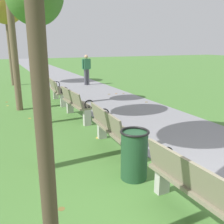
{
  "coord_description": "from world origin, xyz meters",
  "views": [
    {
      "loc": [
        -2.58,
        -2.1,
        2.18
      ],
      "look_at": [
        -0.05,
        3.37,
        0.55
      ],
      "focal_mm": 40.25,
      "sensor_mm": 36.0,
      "label": 1
    }
  ],
  "objects_px": {
    "tree_5": "(5,4)",
    "pedestrian_walking": "(86,68)",
    "park_bench_4": "(58,90)",
    "park_bench_2": "(112,128)",
    "park_bench_1": "(198,189)",
    "trash_bin": "(134,154)",
    "park_bench_3": "(76,103)"
  },
  "relations": [
    {
      "from": "trash_bin",
      "to": "park_bench_1",
      "type": "bearing_deg",
      "value": -83.55
    },
    {
      "from": "tree_5",
      "to": "pedestrian_walking",
      "type": "height_order",
      "value": "tree_5"
    },
    {
      "from": "tree_5",
      "to": "park_bench_3",
      "type": "bearing_deg",
      "value": -80.77
    },
    {
      "from": "pedestrian_walking",
      "to": "trash_bin",
      "type": "bearing_deg",
      "value": -104.85
    },
    {
      "from": "tree_5",
      "to": "pedestrian_walking",
      "type": "distance_m",
      "value": 5.18
    },
    {
      "from": "park_bench_4",
      "to": "park_bench_1",
      "type": "bearing_deg",
      "value": -90.0
    },
    {
      "from": "park_bench_2",
      "to": "park_bench_4",
      "type": "distance_m",
      "value": 4.93
    },
    {
      "from": "park_bench_1",
      "to": "park_bench_3",
      "type": "distance_m",
      "value": 5.06
    },
    {
      "from": "tree_5",
      "to": "pedestrian_walking",
      "type": "bearing_deg",
      "value": -24.34
    },
    {
      "from": "park_bench_2",
      "to": "trash_bin",
      "type": "distance_m",
      "value": 1.2
    },
    {
      "from": "pedestrian_walking",
      "to": "trash_bin",
      "type": "distance_m",
      "value": 10.11
    },
    {
      "from": "park_bench_3",
      "to": "tree_5",
      "type": "height_order",
      "value": "tree_5"
    },
    {
      "from": "park_bench_4",
      "to": "park_bench_2",
      "type": "bearing_deg",
      "value": -90.0
    },
    {
      "from": "park_bench_4",
      "to": "pedestrian_walking",
      "type": "height_order",
      "value": "pedestrian_walking"
    },
    {
      "from": "park_bench_2",
      "to": "trash_bin",
      "type": "xyz_separation_m",
      "value": [
        -0.15,
        -1.19,
        -0.06
      ]
    },
    {
      "from": "park_bench_4",
      "to": "trash_bin",
      "type": "distance_m",
      "value": 6.13
    },
    {
      "from": "trash_bin",
      "to": "pedestrian_walking",
      "type": "bearing_deg",
      "value": 75.15
    },
    {
      "from": "park_bench_2",
      "to": "pedestrian_walking",
      "type": "bearing_deg",
      "value": 74.1
    },
    {
      "from": "park_bench_3",
      "to": "park_bench_4",
      "type": "height_order",
      "value": "same"
    },
    {
      "from": "park_bench_1",
      "to": "tree_5",
      "type": "distance_m",
      "value": 13.31
    },
    {
      "from": "park_bench_2",
      "to": "tree_5",
      "type": "xyz_separation_m",
      "value": [
        -1.25,
        10.23,
        3.68
      ]
    },
    {
      "from": "pedestrian_walking",
      "to": "trash_bin",
      "type": "height_order",
      "value": "pedestrian_walking"
    },
    {
      "from": "park_bench_2",
      "to": "park_bench_4",
      "type": "xyz_separation_m",
      "value": [
        -0.0,
        4.93,
        0.0
      ]
    },
    {
      "from": "tree_5",
      "to": "pedestrian_walking",
      "type": "xyz_separation_m",
      "value": [
        3.69,
        -1.67,
        -3.24
      ]
    },
    {
      "from": "tree_5",
      "to": "park_bench_4",
      "type": "bearing_deg",
      "value": -76.76
    },
    {
      "from": "park_bench_3",
      "to": "pedestrian_walking",
      "type": "distance_m",
      "value": 6.5
    },
    {
      "from": "park_bench_2",
      "to": "pedestrian_walking",
      "type": "height_order",
      "value": "pedestrian_walking"
    },
    {
      "from": "park_bench_2",
      "to": "pedestrian_walking",
      "type": "xyz_separation_m",
      "value": [
        2.44,
        8.56,
        0.44
      ]
    },
    {
      "from": "park_bench_3",
      "to": "park_bench_4",
      "type": "distance_m",
      "value": 2.37
    },
    {
      "from": "park_bench_2",
      "to": "park_bench_3",
      "type": "relative_size",
      "value": 1.0
    },
    {
      "from": "park_bench_1",
      "to": "trash_bin",
      "type": "xyz_separation_m",
      "value": [
        -0.15,
        1.3,
        -0.06
      ]
    },
    {
      "from": "park_bench_2",
      "to": "tree_5",
      "type": "distance_m",
      "value": 10.94
    }
  ]
}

